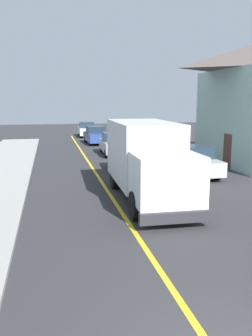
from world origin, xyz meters
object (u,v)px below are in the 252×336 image
(parked_car_mid, at_px, (114,144))
(parked_car_far, at_px, (96,135))
(parked_car_furthest, at_px, (87,130))
(box_truck, at_px, (147,157))
(parked_van_across, at_px, (193,161))
(parked_car_near, at_px, (128,158))

(parked_car_mid, height_order, parked_car_far, same)
(parked_car_far, xyz_separation_m, parked_car_furthest, (-0.14, 7.09, 0.00))
(box_truck, relative_size, parked_car_mid, 1.63)
(parked_car_mid, distance_m, parked_car_furthest, 14.35)
(parked_car_far, bearing_deg, parked_van_across, -78.06)
(box_truck, distance_m, parked_van_across, 5.61)
(parked_car_mid, height_order, parked_van_across, same)
(parked_car_near, xyz_separation_m, parked_van_across, (3.28, -1.75, 0.00))
(parked_van_across, bearing_deg, parked_car_far, 101.94)
(parked_car_near, distance_m, parked_van_across, 3.72)
(parked_car_near, bearing_deg, box_truck, -94.98)
(parked_car_mid, xyz_separation_m, parked_car_far, (-0.47, 7.25, 0.00))
(box_truck, distance_m, parked_car_far, 19.95)
(parked_car_far, bearing_deg, parked_car_mid, -86.31)
(box_truck, bearing_deg, parked_car_far, 88.78)
(parked_car_mid, bearing_deg, parked_car_far, 93.69)
(parked_car_near, bearing_deg, parked_car_mid, 86.78)
(box_truck, xyz_separation_m, parked_car_far, (0.42, 19.92, -0.97))
(box_truck, height_order, parked_van_across, box_truck)
(parked_car_furthest, bearing_deg, parked_car_far, -88.89)
(parked_car_near, height_order, parked_van_across, same)
(parked_car_far, distance_m, parked_car_furthest, 7.09)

